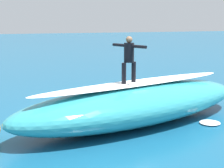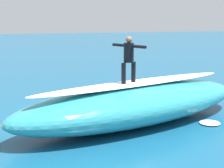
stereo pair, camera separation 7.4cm
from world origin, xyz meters
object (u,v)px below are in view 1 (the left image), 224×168
surfboard_paddling (99,104)px  surfer_paddling (97,100)px  surfboard_riding (129,84)px  surfer_riding (129,56)px

surfboard_paddling → surfer_paddling: (0.08, 0.11, 0.18)m
surfboard_riding → surfer_paddling: (0.36, -2.75, -1.12)m
surfer_riding → surfer_paddling: (0.36, -2.75, -2.02)m
surfboard_paddling → surfer_paddling: size_ratio=1.34×
surfboard_riding → surfer_riding: size_ratio=1.27×
surfboard_riding → surfboard_paddling: (0.29, -2.86, -1.30)m
surfboard_riding → surfer_riding: surfer_riding is taller
surfer_riding → surfboard_paddling: surfer_riding is taller
surfer_paddling → surfboard_paddling: bearing=0.0°
surfboard_riding → surfboard_paddling: 3.15m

